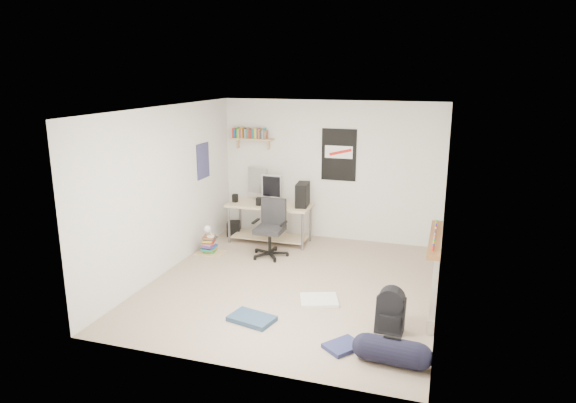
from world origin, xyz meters
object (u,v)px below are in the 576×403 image
(desk, at_px, (270,222))
(backpack, at_px, (390,315))
(duffel_bag, at_px, (392,352))
(office_chair, at_px, (270,228))
(book_stack, at_px, (210,245))

(desk, relative_size, backpack, 3.40)
(duffel_bag, bearing_deg, office_chair, 135.30)
(desk, bearing_deg, book_stack, -130.63)
(desk, height_order, backpack, desk)
(desk, distance_m, duffel_bag, 4.22)
(book_stack, bearing_deg, office_chair, 9.39)
(office_chair, height_order, duffel_bag, office_chair)
(duffel_bag, xyz_separation_m, book_stack, (-3.31, 2.49, 0.01))
(desk, relative_size, office_chair, 1.55)
(office_chair, distance_m, duffel_bag, 3.53)
(backpack, bearing_deg, desk, 136.28)
(desk, bearing_deg, duffel_bag, -52.08)
(desk, xyz_separation_m, office_chair, (0.24, -0.70, 0.12))
(desk, distance_m, office_chair, 0.75)
(office_chair, height_order, backpack, office_chair)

